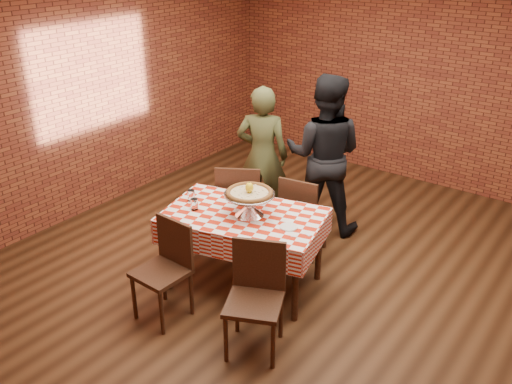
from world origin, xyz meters
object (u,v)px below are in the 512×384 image
Objects in this scene: chair_far_left at (241,202)px; chair_far_right at (304,214)px; pizza_stand at (249,204)px; chair_near_right at (254,303)px; water_glass_left at (194,204)px; diner_olive at (262,156)px; chair_near_left at (161,273)px; table at (244,250)px; pizza at (249,193)px; diner_black at (324,155)px; condiment_caddy at (263,196)px; water_glass_right at (191,195)px.

chair_far_left is 1.06× the size of chair_far_right.
pizza_stand reaches higher than chair_near_right.
diner_olive reaches higher than water_glass_left.
water_glass_left is 0.07× the size of diner_olive.
chair_near_left is (0.16, -0.62, -0.37)m from water_glass_left.
table is 0.49m from pizza_stand.
pizza_stand is 0.11m from pizza.
chair_far_left is at bearing 98.08° from water_glass_left.
diner_olive is at bearing 99.56° from chair_near_right.
diner_black reaches higher than chair_far_left.
diner_olive reaches higher than chair_near_right.
condiment_caddy is at bearing 91.25° from table.
chair_far_right is 0.50× the size of diner_black.
pizza_stand is 0.50× the size of chair_far_left.
condiment_caddy is (-0.06, 0.29, -0.04)m from pizza_stand.
water_glass_right is 0.06× the size of diner_black.
chair_far_right is at bearing 166.32° from chair_far_left.
diner_black is (0.01, 1.12, 0.07)m from condiment_caddy.
chair_far_right is (0.40, 1.67, 0.00)m from chair_near_left.
pizza is 1.35m from diner_olive.
chair_near_right reaches higher than water_glass_left.
water_glass_left is 0.12× the size of chair_near_right.
chair_near_left is (-0.26, -1.14, -0.38)m from condiment_caddy.
condiment_caddy is at bearing 117.51° from chair_far_left.
diner_olive is at bearing 121.00° from pizza_stand.
chair_far_right is at bearing 78.61° from chair_near_left.
water_glass_right is 1.62m from diner_black.
pizza_stand reaches higher than table.
pizza_stand is at bearing 71.66° from chair_near_left.
pizza reaches higher than chair_far_left.
chair_far_left is 0.53× the size of diner_black.
pizza is 0.47× the size of chair_far_right.
pizza is 1.05m from chair_near_left.
water_glass_left is at bearing -154.81° from pizza_stand.
chair_far_left reaches higher than chair_near_left.
diner_olive is at bearing -31.54° from chair_far_right.
pizza reaches higher than pizza_stand.
table is 1.59× the size of chair_far_right.
chair_near_left is (-0.31, -0.85, -0.42)m from pizza_stand.
condiment_caddy is 1.22m from chair_near_left.
chair_near_left is 2.07m from diner_olive.
diner_black is at bearing 91.83° from pizza.
chair_far_left is (0.03, 0.72, -0.34)m from water_glass_right.
diner_olive is (-0.22, 1.37, -0.01)m from water_glass_left.
pizza is at bearing 103.05° from chair_far_left.
diner_black is (-0.63, 2.12, 0.44)m from chair_near_right.
water_glass_left is at bearing 130.23° from chair_near_right.
chair_far_left is at bearing 133.79° from pizza.
pizza is at bearing 94.74° from diner_olive.
water_glass_right is 0.12× the size of chair_far_left.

